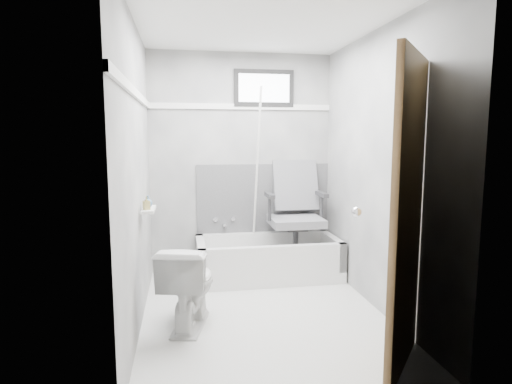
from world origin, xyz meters
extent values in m
plane|color=white|center=(0.00, 0.00, 0.00)|extent=(2.60, 2.60, 0.00)
plane|color=silver|center=(0.00, 0.00, 2.40)|extent=(2.60, 2.60, 0.00)
cube|color=#5E5E63|center=(0.00, 1.30, 1.20)|extent=(2.00, 0.02, 2.40)
cube|color=#5E5E63|center=(0.00, -1.30, 1.20)|extent=(2.00, 0.02, 2.40)
cube|color=#5E5E63|center=(-1.00, 0.00, 1.20)|extent=(0.02, 2.60, 2.40)
cube|color=#5E5E63|center=(1.00, 0.00, 1.20)|extent=(0.02, 2.60, 2.40)
imported|color=white|center=(-0.62, -0.12, 0.33)|extent=(0.53, 0.74, 0.66)
cube|color=#4C4C4F|center=(0.25, 1.29, 0.80)|extent=(1.50, 0.02, 0.78)
cube|color=white|center=(0.00, 1.29, 1.82)|extent=(2.00, 0.02, 0.06)
cube|color=white|center=(-0.99, 0.00, 1.82)|extent=(0.02, 2.60, 0.06)
cylinder|color=white|center=(0.13, 1.06, 1.05)|extent=(0.02, 0.55, 1.88)
cube|color=silver|center=(-0.93, 0.16, 0.90)|extent=(0.10, 0.32, 0.02)
imported|color=#988B4C|center=(-0.94, 0.08, 0.97)|extent=(0.07, 0.07, 0.11)
imported|color=#476783|center=(-0.94, 0.22, 0.96)|extent=(0.08, 0.08, 0.10)
camera|label=1|loc=(-0.65, -3.41, 1.49)|focal=30.00mm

